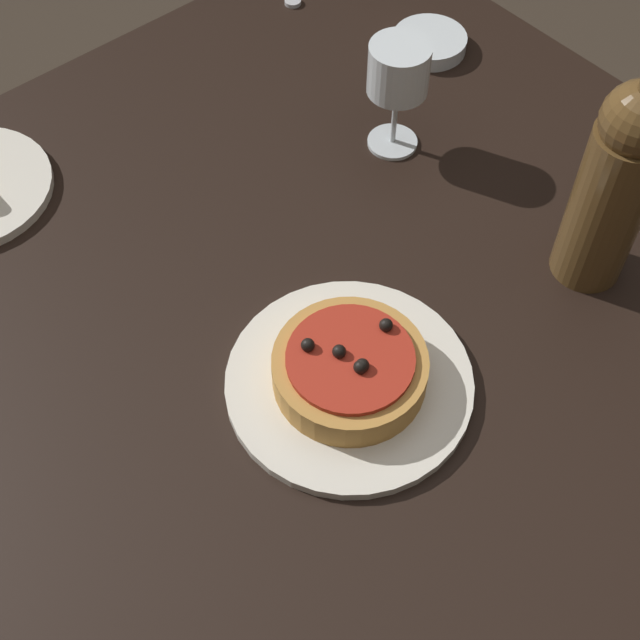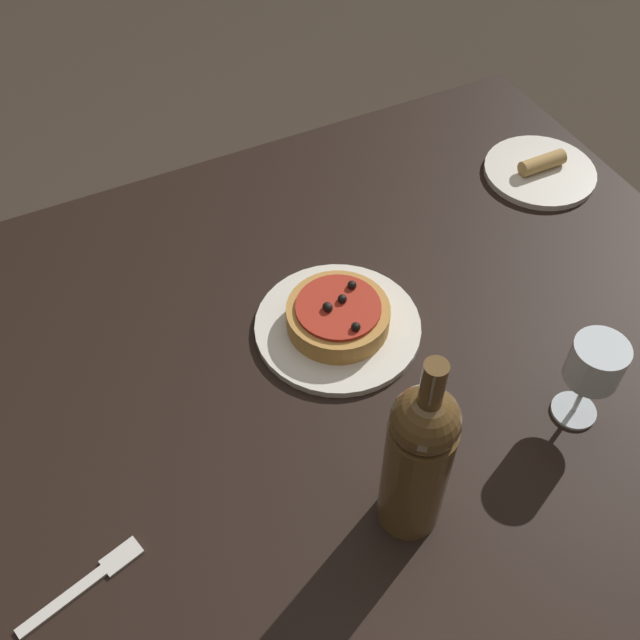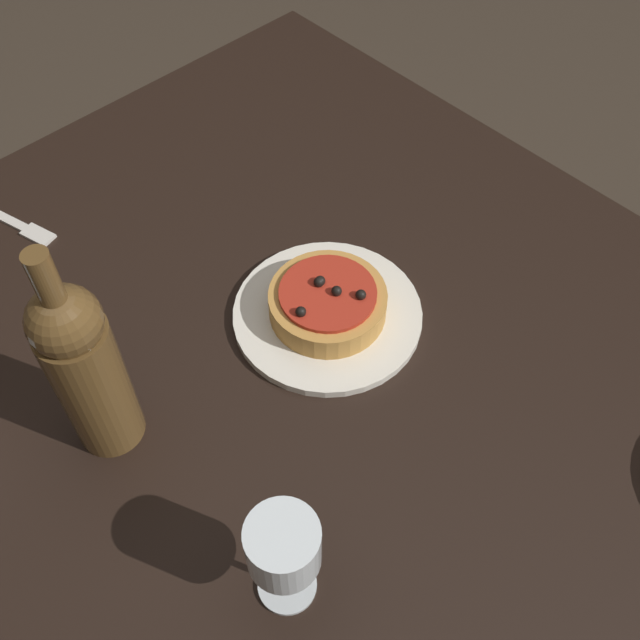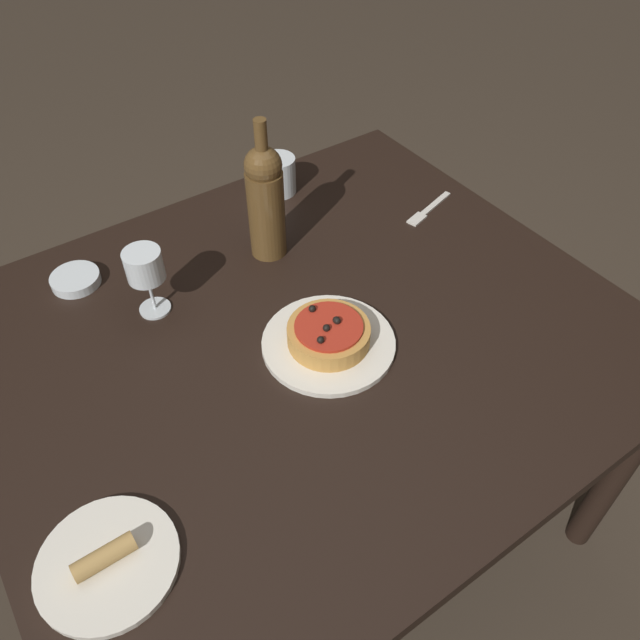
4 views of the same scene
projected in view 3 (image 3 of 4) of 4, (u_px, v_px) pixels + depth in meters
The scene contains 7 objects.
ground_plane at pixel (311, 548), 1.55m from camera, with size 14.00×14.00×0.00m, color #382D23.
dining_table at pixel (306, 384), 1.04m from camera, with size 1.23×1.07×0.72m.
dinner_plate at pixel (328, 314), 1.01m from camera, with size 0.25×0.25×0.01m.
pizza at pixel (328, 302), 0.99m from camera, with size 0.16×0.16×0.05m.
wine_glass at pixel (283, 549), 0.71m from camera, with size 0.07×0.07×0.15m.
wine_bottle at pixel (85, 367), 0.80m from camera, with size 0.08×0.08×0.31m.
fork at pixel (15, 223), 1.11m from camera, with size 0.16×0.06×0.00m.
Camera 3 is at (-0.42, 0.37, 1.52)m, focal length 42.00 mm.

